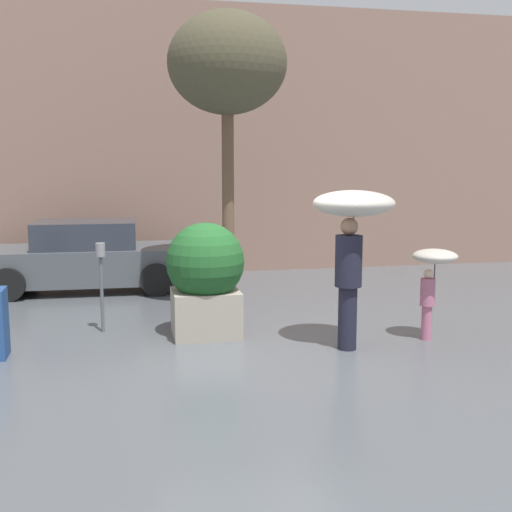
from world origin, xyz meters
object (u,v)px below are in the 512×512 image
object	(u,v)px
planter_box	(205,276)
parking_meter	(101,269)
street_tree	(227,66)
person_adult	(352,224)
person_child	(433,268)
parked_car_near	(86,258)

from	to	relation	value
planter_box	parking_meter	xyz separation A→B (m)	(-1.48, 0.51, 0.07)
street_tree	planter_box	bearing A→B (deg)	-109.39
person_adult	street_tree	distance (m)	3.89
parking_meter	planter_box	bearing A→B (deg)	-19.20
street_tree	parking_meter	bearing A→B (deg)	-148.34
person_adult	parking_meter	size ratio (longest dim) A/B	1.60
planter_box	person_child	xyz separation A→B (m)	(3.11, -0.86, 0.14)
parking_meter	person_child	bearing A→B (deg)	-16.73
planter_box	street_tree	distance (m)	3.74
person_adult	person_child	size ratio (longest dim) A/B	1.65
person_adult	parked_car_near	world-z (taller)	person_adult
parked_car_near	parking_meter	distance (m)	3.41
planter_box	person_adult	world-z (taller)	person_adult
planter_box	person_child	size ratio (longest dim) A/B	1.27
person_child	parked_car_near	size ratio (longest dim) A/B	0.30
planter_box	street_tree	xyz separation A→B (m)	(0.64, 1.82, 3.20)
parked_car_near	street_tree	bearing A→B (deg)	-128.40
street_tree	person_adult	bearing A→B (deg)	-66.73
parked_car_near	parking_meter	world-z (taller)	parked_car_near
parked_car_near	street_tree	xyz separation A→B (m)	(2.50, -2.07, 3.46)
planter_box	parking_meter	distance (m)	1.57
street_tree	parking_meter	distance (m)	4.00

